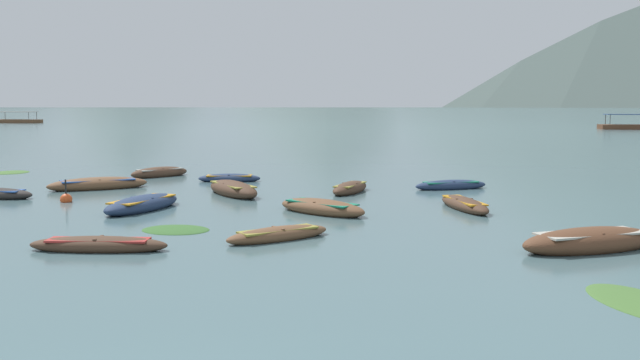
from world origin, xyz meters
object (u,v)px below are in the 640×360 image
(rowboat_5, at_px, (464,204))
(ferry_1, at_px, (632,126))
(rowboat_11, at_px, (278,234))
(ferry_0, at_px, (17,121))
(rowboat_0, at_px, (160,173))
(rowboat_1, at_px, (98,245))
(mooring_buoy, at_px, (66,199))
(rowboat_2, at_px, (451,185))
(rowboat_13, at_px, (322,208))
(rowboat_9, at_px, (229,178))
(rowboat_12, at_px, (591,241))
(rowboat_3, at_px, (350,188))
(rowboat_8, at_px, (142,204))
(rowboat_6, at_px, (98,184))
(rowboat_7, at_px, (233,189))

(rowboat_5, relative_size, ferry_1, 0.40)
(rowboat_11, height_order, ferry_0, ferry_0)
(rowboat_0, height_order, rowboat_1, rowboat_0)
(ferry_0, distance_m, mooring_buoy, 128.19)
(rowboat_2, distance_m, rowboat_5, 5.98)
(rowboat_13, bearing_deg, rowboat_9, 116.79)
(rowboat_11, relative_size, rowboat_12, 0.72)
(rowboat_12, bearing_deg, rowboat_3, 118.26)
(rowboat_8, relative_size, mooring_buoy, 4.15)
(rowboat_13, bearing_deg, rowboat_3, 79.88)
(rowboat_6, relative_size, rowboat_7, 1.05)
(rowboat_3, xyz_separation_m, rowboat_12, (6.20, -11.53, 0.05))
(rowboat_1, distance_m, rowboat_3, 13.77)
(ferry_0, bearing_deg, rowboat_6, -62.45)
(rowboat_2, height_order, rowboat_5, rowboat_5)
(rowboat_8, bearing_deg, ferry_1, 58.33)
(rowboat_1, relative_size, rowboat_2, 1.02)
(rowboat_6, height_order, rowboat_7, rowboat_7)
(rowboat_9, height_order, ferry_1, ferry_1)
(rowboat_13, bearing_deg, rowboat_2, 52.02)
(rowboat_11, xyz_separation_m, ferry_1, (45.96, 88.60, 0.30))
(rowboat_0, distance_m, mooring_buoy, 9.58)
(rowboat_6, height_order, ferry_1, ferry_1)
(rowboat_5, distance_m, ferry_1, 91.75)
(rowboat_1, distance_m, mooring_buoy, 9.83)
(rowboat_6, bearing_deg, ferry_1, 54.46)
(rowboat_6, xyz_separation_m, ferry_1, (55.21, 77.31, 0.24))
(rowboat_1, bearing_deg, rowboat_8, 97.60)
(rowboat_1, height_order, rowboat_9, rowboat_9)
(rowboat_8, height_order, rowboat_12, rowboat_12)
(rowboat_0, height_order, ferry_1, ferry_1)
(mooring_buoy, bearing_deg, rowboat_7, 21.43)
(rowboat_1, height_order, mooring_buoy, mooring_buoy)
(ferry_1, bearing_deg, rowboat_9, -123.91)
(rowboat_7, height_order, ferry_0, ferry_0)
(rowboat_12, bearing_deg, rowboat_9, 127.93)
(rowboat_1, bearing_deg, rowboat_2, 50.52)
(rowboat_5, bearing_deg, rowboat_6, 160.82)
(rowboat_5, bearing_deg, rowboat_2, 86.00)
(rowboat_3, relative_size, rowboat_13, 0.94)
(rowboat_9, bearing_deg, ferry_1, 56.09)
(rowboat_6, distance_m, rowboat_7, 6.63)
(mooring_buoy, bearing_deg, rowboat_3, 16.81)
(rowboat_3, distance_m, ferry_1, 89.62)
(rowboat_1, relative_size, ferry_1, 0.37)
(rowboat_3, relative_size, ferry_0, 0.33)
(rowboat_6, relative_size, rowboat_8, 1.06)
(rowboat_1, bearing_deg, rowboat_11, 19.82)
(rowboat_9, bearing_deg, rowboat_5, -40.47)
(rowboat_1, distance_m, ferry_1, 103.38)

